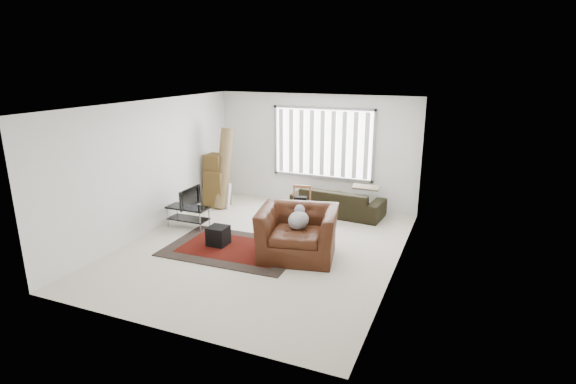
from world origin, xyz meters
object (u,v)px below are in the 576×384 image
at_px(moving_boxes, 216,182).
at_px(armchair, 298,229).
at_px(tv_stand, 188,212).
at_px(side_chair, 301,203).
at_px(sofa, 338,197).

height_order(moving_boxes, armchair, moving_boxes).
bearing_deg(tv_stand, side_chair, 29.12).
relative_size(tv_stand, side_chair, 1.12).
distance_m(side_chair, armchair, 1.79).
height_order(tv_stand, moving_boxes, moving_boxes).
relative_size(tv_stand, armchair, 0.56).
bearing_deg(moving_boxes, tv_stand, -82.45).
xyz_separation_m(tv_stand, side_chair, (2.12, 1.18, 0.12)).
relative_size(sofa, side_chair, 2.62).
distance_m(moving_boxes, side_chair, 2.34).
bearing_deg(sofa, tv_stand, 41.93).
distance_m(moving_boxes, armchair, 3.54).
bearing_deg(side_chair, sofa, 44.92).
height_order(moving_boxes, sofa, moving_boxes).
bearing_deg(tv_stand, armchair, -10.59).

